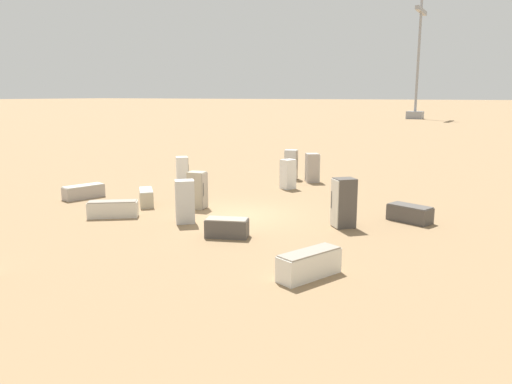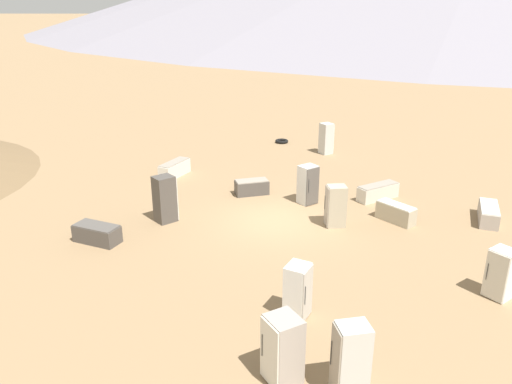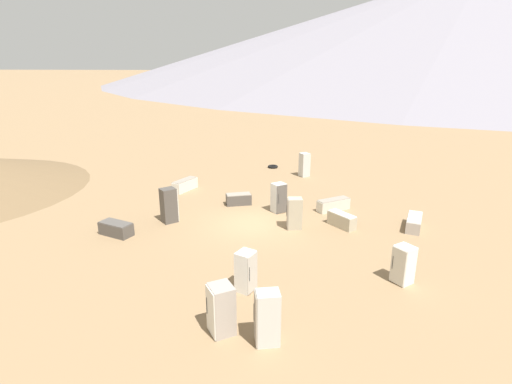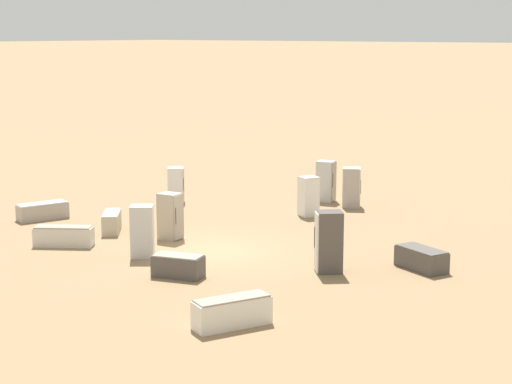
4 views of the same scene
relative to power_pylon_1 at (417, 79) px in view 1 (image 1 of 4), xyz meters
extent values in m
plane|color=#937551|center=(-87.71, -9.13, -7.88)|extent=(1000.00, 1000.00, 0.00)
cube|color=gray|center=(0.00, 0.00, -7.12)|extent=(3.04, 3.04, 1.52)
cylinder|color=gray|center=(0.00, 0.00, 5.55)|extent=(0.51, 0.51, 23.83)
cube|color=gray|center=(0.00, 0.00, 12.91)|extent=(8.87, 0.76, 0.76)
cube|color=silver|center=(-92.88, -14.22, -7.54)|extent=(1.99, 1.30, 0.69)
cube|color=gray|center=(-92.88, -14.22, -7.18)|extent=(1.91, 1.24, 0.04)
cube|color=silver|center=(-89.69, -7.90, -7.06)|extent=(0.90, 0.91, 1.64)
cube|color=#56514C|center=(-89.44, -7.70, -7.06)|extent=(0.46, 0.55, 1.58)
cylinder|color=#2D2D2D|center=(-89.27, -7.87, -6.98)|extent=(0.02, 0.02, 0.58)
cube|color=#4C4742|center=(-85.55, -15.42, -7.58)|extent=(1.25, 1.78, 0.60)
cube|color=#56514C|center=(-85.55, -15.42, -7.26)|extent=(1.20, 1.71, 0.04)
cube|color=#B2A88E|center=(-87.44, -6.92, -7.09)|extent=(0.69, 0.76, 1.59)
cube|color=gray|center=(-87.38, -7.28, -7.09)|extent=(0.56, 0.13, 1.52)
cylinder|color=#2D2D2D|center=(-87.58, -7.34, -7.01)|extent=(0.02, 0.02, 0.56)
cube|color=#4C4742|center=(-90.60, -10.30, -7.58)|extent=(1.09, 1.58, 0.61)
cube|color=gray|center=(-90.60, -10.30, -7.25)|extent=(1.05, 1.52, 0.04)
cube|color=#A89E93|center=(-88.17, -0.99, -7.59)|extent=(1.97, 1.18, 0.59)
cube|color=silver|center=(-88.17, -0.99, -7.27)|extent=(1.89, 1.13, 0.04)
cube|color=white|center=(-82.75, -2.72, -7.15)|extent=(0.89, 0.88, 1.48)
cube|color=beige|center=(-82.54, -2.96, -7.15)|extent=(0.51, 0.43, 1.42)
cylinder|color=#2D2D2D|center=(-82.70, -3.13, -7.07)|extent=(0.02, 0.02, 0.52)
cube|color=white|center=(-81.46, -8.50, -7.12)|extent=(0.82, 0.77, 1.52)
cube|color=#BCB7AD|center=(-81.34, -8.23, -7.12)|extent=(0.59, 0.30, 1.46)
cylinder|color=#2D2D2D|center=(-81.12, -8.30, -7.04)|extent=(0.02, 0.02, 0.53)
cube|color=silver|center=(-78.68, -7.41, -7.03)|extent=(0.71, 0.79, 1.70)
cube|color=gray|center=(-78.59, -7.76, -7.03)|extent=(0.53, 0.17, 1.63)
cylinder|color=#2D2D2D|center=(-78.78, -7.83, -6.95)|extent=(0.02, 0.02, 0.59)
cube|color=#4C4742|center=(-87.48, -13.42, -6.97)|extent=(0.96, 0.97, 1.82)
cube|color=silver|center=(-87.74, -13.14, -6.97)|extent=(0.48, 0.45, 1.74)
cylinder|color=#2D2D2D|center=(-87.60, -12.97, -6.88)|extent=(0.02, 0.02, 0.64)
cube|color=#B2A88E|center=(-87.96, -4.57, -7.55)|extent=(1.50, 1.44, 0.67)
cube|color=silver|center=(-87.96, -4.57, -7.19)|extent=(1.44, 1.38, 0.04)
cube|color=#A89E93|center=(-79.00, -8.85, -7.08)|extent=(0.99, 0.97, 1.60)
cube|color=silver|center=(-78.81, -9.15, -7.08)|extent=(0.62, 0.42, 1.54)
cylinder|color=#2D2D2D|center=(-79.01, -9.31, -7.00)|extent=(0.02, 0.02, 0.56)
cube|color=beige|center=(-90.31, -4.84, -7.57)|extent=(1.57, 1.92, 0.63)
cube|color=gray|center=(-90.31, -4.84, -7.24)|extent=(1.51, 1.85, 0.04)
camera|label=1|loc=(-104.74, -18.84, -3.09)|focal=35.00mm
camera|label=2|loc=(-70.01, -8.93, -0.05)|focal=35.00mm
camera|label=3|loc=(-68.83, -6.51, 0.00)|focal=28.00mm
camera|label=4|loc=(-107.86, -26.79, -0.92)|focal=60.00mm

